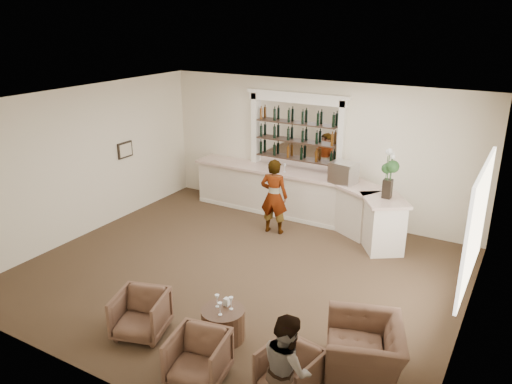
# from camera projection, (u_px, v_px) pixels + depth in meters

# --- Properties ---
(ground) EXTENTS (8.00, 8.00, 0.00)m
(ground) POSITION_uv_depth(u_px,v_px,m) (240.00, 273.00, 9.66)
(ground) COLOR #4E3827
(ground) RESTS_ON ground
(room_shell) EXTENTS (8.04, 7.02, 3.32)m
(room_shell) POSITION_uv_depth(u_px,v_px,m) (266.00, 149.00, 9.37)
(room_shell) COLOR #F3E7C9
(room_shell) RESTS_ON ground
(bar_counter) EXTENTS (5.72, 1.80, 1.14)m
(bar_counter) POSITION_uv_depth(u_px,v_px,m) (300.00, 197.00, 11.99)
(bar_counter) COLOR white
(bar_counter) RESTS_ON ground
(back_bar_alcove) EXTENTS (2.64, 0.25, 3.00)m
(back_bar_alcove) POSITION_uv_depth(u_px,v_px,m) (296.00, 133.00, 11.99)
(back_bar_alcove) COLOR white
(back_bar_alcove) RESTS_ON ground
(cocktail_table) EXTENTS (0.67, 0.67, 0.50)m
(cocktail_table) POSITION_uv_depth(u_px,v_px,m) (223.00, 324.00, 7.64)
(cocktail_table) COLOR #4B2E20
(cocktail_table) RESTS_ON ground
(sommelier) EXTENTS (0.69, 0.51, 1.73)m
(sommelier) POSITION_uv_depth(u_px,v_px,m) (274.00, 196.00, 11.18)
(sommelier) COLOR gray
(sommelier) RESTS_ON ground
(guest) EXTENTS (0.89, 0.89, 1.46)m
(guest) POSITION_uv_depth(u_px,v_px,m) (287.00, 368.00, 5.97)
(guest) COLOR gray
(guest) RESTS_ON ground
(armchair_left) EXTENTS (0.96, 0.97, 0.71)m
(armchair_left) POSITION_uv_depth(u_px,v_px,m) (141.00, 314.00, 7.71)
(armchair_left) COLOR brown
(armchair_left) RESTS_ON ground
(armchair_center) EXTENTS (0.88, 0.89, 0.70)m
(armchair_center) POSITION_uv_depth(u_px,v_px,m) (198.00, 358.00, 6.74)
(armchair_center) COLOR brown
(armchair_center) RESTS_ON ground
(armchair_right) EXTENTS (0.83, 0.85, 0.66)m
(armchair_right) POSITION_uv_depth(u_px,v_px,m) (290.00, 372.00, 6.50)
(armchair_right) COLOR brown
(armchair_right) RESTS_ON ground
(armchair_far) EXTENTS (1.37, 1.46, 0.76)m
(armchair_far) POSITION_uv_depth(u_px,v_px,m) (364.00, 350.00, 6.83)
(armchair_far) COLOR brown
(armchair_far) RESTS_ON ground
(espresso_machine) EXTENTS (0.62, 0.55, 0.48)m
(espresso_machine) POSITION_uv_depth(u_px,v_px,m) (343.00, 173.00, 11.15)
(espresso_machine) COLOR silver
(espresso_machine) RESTS_ON bar_counter
(flower_vase) EXTENTS (0.28, 0.28, 1.05)m
(flower_vase) POSITION_uv_depth(u_px,v_px,m) (389.00, 170.00, 10.11)
(flower_vase) COLOR black
(flower_vase) RESTS_ON bar_counter
(wine_glass_bar_left) EXTENTS (0.07, 0.07, 0.21)m
(wine_glass_bar_left) POSITION_uv_depth(u_px,v_px,m) (285.00, 168.00, 11.95)
(wine_glass_bar_left) COLOR white
(wine_glass_bar_left) RESTS_ON bar_counter
(wine_glass_bar_right) EXTENTS (0.07, 0.07, 0.21)m
(wine_glass_bar_right) POSITION_uv_depth(u_px,v_px,m) (329.00, 175.00, 11.39)
(wine_glass_bar_right) COLOR white
(wine_glass_bar_right) RESTS_ON bar_counter
(wine_glass_tbl_a) EXTENTS (0.07, 0.07, 0.21)m
(wine_glass_tbl_a) POSITION_uv_depth(u_px,v_px,m) (217.00, 301.00, 7.60)
(wine_glass_tbl_a) COLOR white
(wine_glass_tbl_a) RESTS_ON cocktail_table
(wine_glass_tbl_b) EXTENTS (0.07, 0.07, 0.21)m
(wine_glass_tbl_b) POSITION_uv_depth(u_px,v_px,m) (231.00, 303.00, 7.54)
(wine_glass_tbl_b) COLOR white
(wine_glass_tbl_b) RESTS_ON cocktail_table
(wine_glass_tbl_c) EXTENTS (0.07, 0.07, 0.21)m
(wine_glass_tbl_c) POSITION_uv_depth(u_px,v_px,m) (220.00, 309.00, 7.40)
(wine_glass_tbl_c) COLOR white
(wine_glass_tbl_c) RESTS_ON cocktail_table
(napkin_holder) EXTENTS (0.08, 0.08, 0.12)m
(napkin_holder) POSITION_uv_depth(u_px,v_px,m) (227.00, 302.00, 7.66)
(napkin_holder) COLOR silver
(napkin_holder) RESTS_ON cocktail_table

